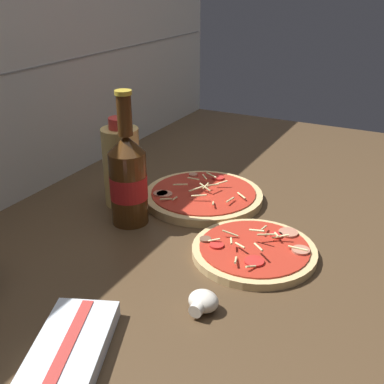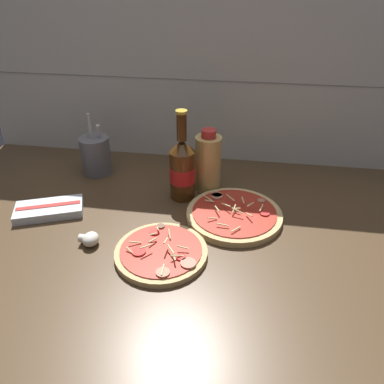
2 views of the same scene
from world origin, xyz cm
name	(u,v)px [view 2 (image 2 of 2)]	position (x,y,z in cm)	size (l,w,h in cm)	color
counter_slab	(192,239)	(0.00, 0.00, 1.25)	(160.00, 90.00, 2.50)	#4C3823
tile_backsplash	(214,80)	(0.00, 45.50, 30.00)	(160.00, 1.13, 60.00)	silver
pizza_near	(161,252)	(-6.18, -8.67, 3.39)	(22.12, 22.12, 4.77)	tan
pizza_far	(234,214)	(10.05, 9.39, 3.52)	(26.02, 26.02, 4.18)	tan
beer_bottle	(182,168)	(-5.68, 17.98, 12.00)	(7.36, 7.36, 26.60)	#47280F
oil_bottle	(208,162)	(1.00, 24.24, 11.27)	(7.82, 7.82, 19.08)	#D6B766
mushroom_left	(90,239)	(-24.41, -7.40, 4.12)	(4.86, 4.63, 3.24)	white
utensil_crock	(96,155)	(-36.18, 28.88, 8.81)	(9.46, 9.46, 20.04)	slate
dish_towel	(49,209)	(-40.76, 3.80, 3.71)	(20.05, 15.05, 2.56)	silver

